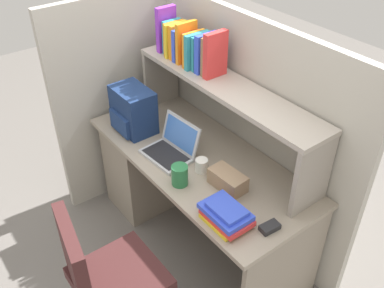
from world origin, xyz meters
TOP-DOWN VIEW (x-y plane):
  - ground_plane at (0.00, 0.00)m, footprint 8.00×8.00m
  - desk at (-0.39, 0.00)m, footprint 1.60×0.70m
  - cubicle_partition_rear at (0.00, 0.38)m, footprint 1.84×0.05m
  - cubicle_partition_left at (-0.85, -0.05)m, footprint 0.05×1.06m
  - overhead_hutch at (0.00, 0.20)m, footprint 1.44×0.28m
  - reference_books_on_shelf at (-0.35, 0.20)m, footprint 0.53×0.19m
  - laptop at (-0.12, -0.11)m, footprint 0.33×0.28m
  - backpack at (-0.51, -0.16)m, footprint 0.30×0.23m
  - computer_mouse at (0.70, -0.08)m, footprint 0.07×0.11m
  - paper_cup at (0.12, -0.07)m, footprint 0.08×0.08m
  - tissue_box at (0.32, -0.04)m, footprint 0.23×0.13m
  - snack_canister at (0.14, -0.24)m, footprint 0.10×0.10m
  - desk_book_stack at (0.52, -0.22)m, footprint 0.27×0.18m

SIDE VIEW (x-z plane):
  - ground_plane at x=0.00m, z-range 0.00..0.00m
  - desk at x=-0.39m, z-range 0.04..0.77m
  - computer_mouse at x=0.70m, z-range 0.73..0.76m
  - paper_cup at x=0.12m, z-range 0.73..0.81m
  - cubicle_partition_rear at x=0.00m, z-range 0.00..1.55m
  - cubicle_partition_left at x=-0.85m, z-range 0.00..1.55m
  - desk_book_stack at x=0.52m, z-range 0.73..0.83m
  - tissue_box at x=0.32m, z-range 0.73..0.83m
  - laptop at x=-0.12m, z-range 0.67..0.89m
  - snack_canister at x=0.14m, z-range 0.73..0.86m
  - backpack at x=-0.51m, z-range 0.73..1.03m
  - overhead_hutch at x=0.00m, z-range 0.86..1.31m
  - reference_books_on_shelf at x=-0.35m, z-range 1.15..1.45m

